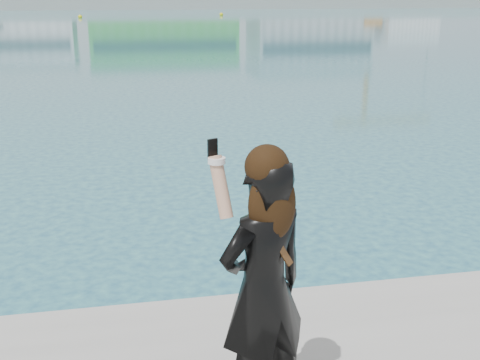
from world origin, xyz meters
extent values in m
cube|color=#9E9E99|center=(0.00, 130.00, 1.00)|extent=(320.00, 40.00, 2.00)
sphere|color=#FFE90D|center=(12.92, 81.53, 0.00)|extent=(0.50, 0.50, 0.50)
sphere|color=#FFE90D|center=(-5.82, 77.30, 0.00)|extent=(0.50, 0.50, 0.50)
imported|color=black|center=(-0.37, -0.46, 1.60)|extent=(0.69, 0.58, 1.61)
sphere|color=black|center=(-0.36, -0.48, 2.35)|extent=(0.25, 0.25, 0.25)
ellipsoid|color=black|center=(-0.34, -0.53, 2.15)|extent=(0.27, 0.14, 0.43)
cylinder|color=tan|center=(-0.61, -0.46, 2.25)|extent=(0.14, 0.20, 0.35)
cylinder|color=white|center=(-0.63, -0.42, 2.39)|extent=(0.10, 0.10, 0.03)
cube|color=black|center=(-0.64, -0.38, 2.44)|extent=(0.06, 0.03, 0.12)
cube|color=#4C2D14|center=(-0.31, -0.53, 1.93)|extent=(0.21, 0.10, 0.33)
camera|label=1|loc=(-1.10, -3.50, 3.26)|focal=45.00mm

